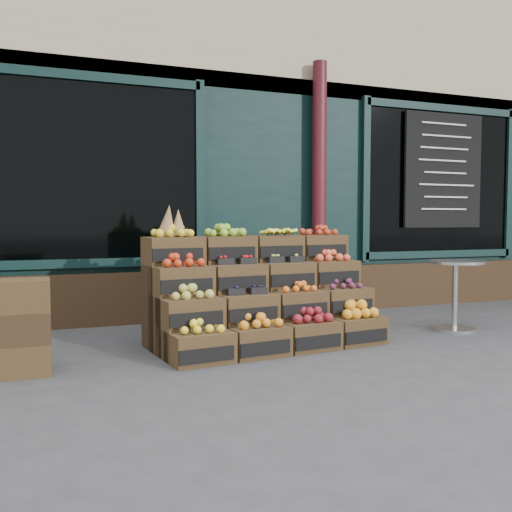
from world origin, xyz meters
name	(u,v)px	position (x,y,z in m)	size (l,w,h in m)	color
ground	(306,356)	(0.00, 0.00, 0.00)	(60.00, 60.00, 0.00)	#38383B
shop_facade	(171,150)	(0.00, 5.11, 2.40)	(12.00, 6.24, 4.80)	black
crate_display	(261,301)	(-0.18, 0.63, 0.41)	(2.24, 1.26, 1.34)	#422E1A
spare_crates	(17,328)	(-2.36, 0.26, 0.37)	(0.50, 0.35, 0.74)	#422E1A
bistro_table	(455,287)	(2.03, 0.46, 0.48)	(0.61, 0.61, 0.76)	#B4B6BC
shopkeeper	(101,232)	(-1.43, 2.76, 1.06)	(0.77, 0.51, 2.12)	#19592D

